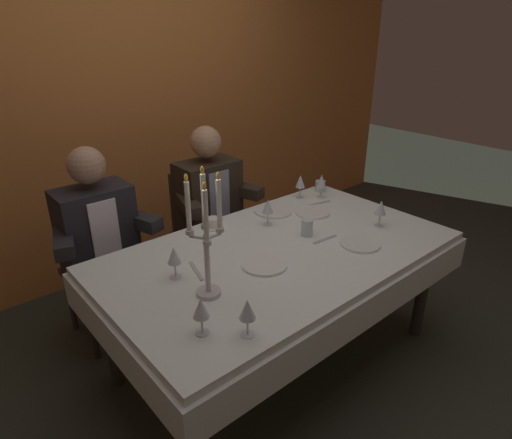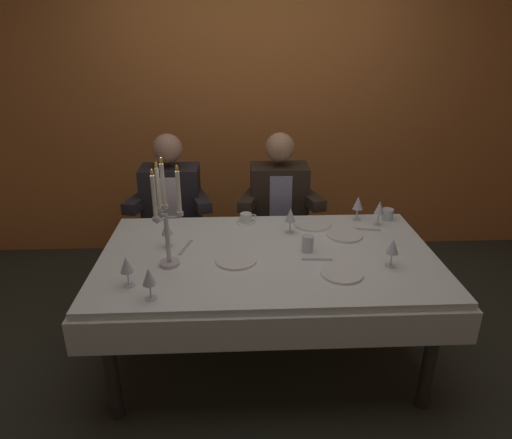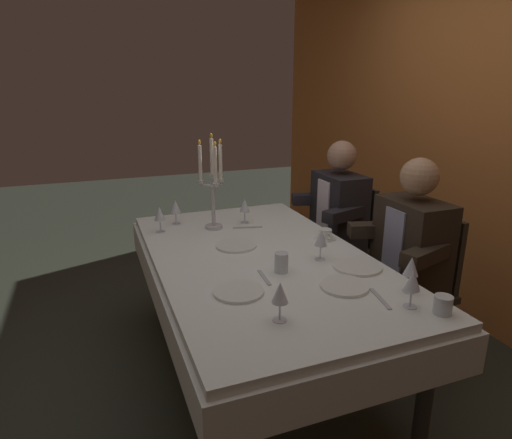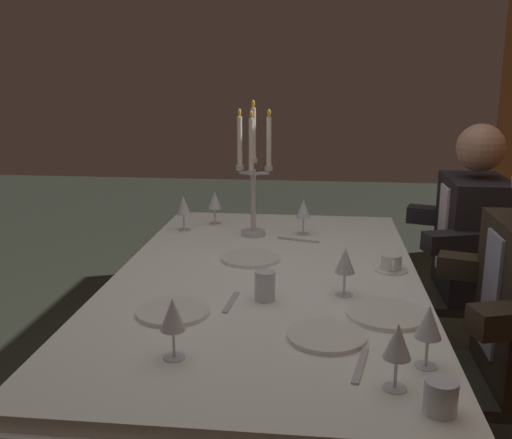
{
  "view_description": "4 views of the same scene",
  "coord_description": "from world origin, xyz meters",
  "px_view_note": "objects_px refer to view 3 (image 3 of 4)",
  "views": [
    {
      "loc": [
        -1.46,
        -1.5,
        1.86
      ],
      "look_at": [
        -0.14,
        0.04,
        0.94
      ],
      "focal_mm": 30.67,
      "sensor_mm": 36.0,
      "label": 1
    },
    {
      "loc": [
        -0.17,
        -2.29,
        1.93
      ],
      "look_at": [
        -0.07,
        0.02,
        0.95
      ],
      "focal_mm": 31.78,
      "sensor_mm": 36.0,
      "label": 2
    },
    {
      "loc": [
        2.03,
        -0.8,
        1.62
      ],
      "look_at": [
        -0.06,
        -0.01,
        0.93
      ],
      "focal_mm": 30.74,
      "sensor_mm": 36.0,
      "label": 3
    },
    {
      "loc": [
        2.01,
        0.18,
        1.46
      ],
      "look_at": [
        -0.09,
        -0.05,
        0.93
      ],
      "focal_mm": 41.38,
      "sensor_mm": 36.0,
      "label": 4
    }
  ],
  "objects_px": {
    "candelabra": "(213,187)",
    "wine_glass_0": "(160,214)",
    "seated_diner_0": "(339,209)",
    "dinner_plate_2": "(344,286)",
    "water_tumbler_0": "(443,305)",
    "coffee_cup_0": "(325,235)",
    "wine_glass_1": "(411,268)",
    "wine_glass_2": "(321,239)",
    "wine_glass_4": "(280,294)",
    "wine_glass_5": "(245,206)",
    "dinner_plate_0": "(357,266)",
    "dining_table": "(261,276)",
    "dinner_plate_3": "(236,245)",
    "wine_glass_6": "(175,207)",
    "wine_glass_3": "(413,282)",
    "dinner_plate_1": "(238,291)",
    "water_tumbler_1": "(281,262)",
    "seated_diner_1": "(413,245)"
  },
  "relations": [
    {
      "from": "dinner_plate_3",
      "to": "water_tumbler_1",
      "type": "height_order",
      "value": "water_tumbler_1"
    },
    {
      "from": "candelabra",
      "to": "water_tumbler_1",
      "type": "xyz_separation_m",
      "value": [
        0.77,
        0.13,
        -0.22
      ]
    },
    {
      "from": "dining_table",
      "to": "coffee_cup_0",
      "type": "distance_m",
      "value": 0.49
    },
    {
      "from": "wine_glass_6",
      "to": "wine_glass_2",
      "type": "bearing_deg",
      "value": 33.92
    },
    {
      "from": "wine_glass_0",
      "to": "seated_diner_0",
      "type": "height_order",
      "value": "seated_diner_0"
    },
    {
      "from": "wine_glass_2",
      "to": "wine_glass_5",
      "type": "height_order",
      "value": "same"
    },
    {
      "from": "coffee_cup_0",
      "to": "dinner_plate_0",
      "type": "bearing_deg",
      "value": -7.98
    },
    {
      "from": "dinner_plate_2",
      "to": "wine_glass_5",
      "type": "relative_size",
      "value": 1.35
    },
    {
      "from": "wine_glass_0",
      "to": "wine_glass_6",
      "type": "distance_m",
      "value": 0.18
    },
    {
      "from": "dinner_plate_3",
      "to": "seated_diner_0",
      "type": "distance_m",
      "value": 1.07
    },
    {
      "from": "wine_glass_5",
      "to": "seated_diner_0",
      "type": "bearing_deg",
      "value": 95.75
    },
    {
      "from": "wine_glass_1",
      "to": "wine_glass_4",
      "type": "bearing_deg",
      "value": -87.82
    },
    {
      "from": "wine_glass_0",
      "to": "wine_glass_2",
      "type": "relative_size",
      "value": 1.0
    },
    {
      "from": "dinner_plate_0",
      "to": "wine_glass_5",
      "type": "height_order",
      "value": "wine_glass_5"
    },
    {
      "from": "wine_glass_0",
      "to": "wine_glass_1",
      "type": "distance_m",
      "value": 1.51
    },
    {
      "from": "wine_glass_5",
      "to": "water_tumbler_0",
      "type": "xyz_separation_m",
      "value": [
        1.41,
        0.34,
        -0.08
      ]
    },
    {
      "from": "wine_glass_2",
      "to": "seated_diner_0",
      "type": "relative_size",
      "value": 0.13
    },
    {
      "from": "dinner_plate_0",
      "to": "seated_diner_0",
      "type": "height_order",
      "value": "seated_diner_0"
    },
    {
      "from": "wine_glass_3",
      "to": "wine_glass_4",
      "type": "distance_m",
      "value": 0.56
    },
    {
      "from": "dining_table",
      "to": "wine_glass_5",
      "type": "height_order",
      "value": "wine_glass_5"
    },
    {
      "from": "wine_glass_4",
      "to": "wine_glass_0",
      "type": "bearing_deg",
      "value": -168.13
    },
    {
      "from": "wine_glass_4",
      "to": "candelabra",
      "type": "bearing_deg",
      "value": 176.68
    },
    {
      "from": "candelabra",
      "to": "water_tumbler_0",
      "type": "bearing_deg",
      "value": 22.3
    },
    {
      "from": "candelabra",
      "to": "wine_glass_6",
      "type": "xyz_separation_m",
      "value": [
        -0.17,
        -0.21,
        -0.16
      ]
    },
    {
      "from": "wine_glass_4",
      "to": "wine_glass_5",
      "type": "distance_m",
      "value": 1.26
    },
    {
      "from": "wine_glass_5",
      "to": "coffee_cup_0",
      "type": "height_order",
      "value": "wine_glass_5"
    },
    {
      "from": "seated_diner_1",
      "to": "coffee_cup_0",
      "type": "bearing_deg",
      "value": -120.8
    },
    {
      "from": "wine_glass_0",
      "to": "coffee_cup_0",
      "type": "distance_m",
      "value": 1.02
    },
    {
      "from": "candelabra",
      "to": "seated_diner_0",
      "type": "height_order",
      "value": "candelabra"
    },
    {
      "from": "candelabra",
      "to": "seated_diner_0",
      "type": "xyz_separation_m",
      "value": [
        -0.11,
        0.99,
        -0.27
      ]
    },
    {
      "from": "wine_glass_1",
      "to": "water_tumbler_1",
      "type": "distance_m",
      "value": 0.6
    },
    {
      "from": "water_tumbler_0",
      "to": "dinner_plate_0",
      "type": "bearing_deg",
      "value": -173.34
    },
    {
      "from": "wine_glass_3",
      "to": "wine_glass_5",
      "type": "bearing_deg",
      "value": -169.02
    },
    {
      "from": "wine_glass_1",
      "to": "seated_diner_0",
      "type": "xyz_separation_m",
      "value": [
        -1.28,
        0.42,
        -0.12
      ]
    },
    {
      "from": "dining_table",
      "to": "wine_glass_0",
      "type": "relative_size",
      "value": 11.83
    },
    {
      "from": "candelabra",
      "to": "wine_glass_3",
      "type": "distance_m",
      "value": 1.38
    },
    {
      "from": "dinner_plate_2",
      "to": "seated_diner_1",
      "type": "height_order",
      "value": "seated_diner_1"
    },
    {
      "from": "wine_glass_3",
      "to": "seated_diner_0",
      "type": "height_order",
      "value": "seated_diner_0"
    },
    {
      "from": "dining_table",
      "to": "dinner_plate_2",
      "type": "xyz_separation_m",
      "value": [
        0.49,
        0.22,
        0.13
      ]
    },
    {
      "from": "dinner_plate_2",
      "to": "wine_glass_2",
      "type": "bearing_deg",
      "value": 169.96
    },
    {
      "from": "wine_glass_2",
      "to": "coffee_cup_0",
      "type": "height_order",
      "value": "wine_glass_2"
    },
    {
      "from": "candelabra",
      "to": "wine_glass_0",
      "type": "height_order",
      "value": "candelabra"
    },
    {
      "from": "dinner_plate_0",
      "to": "wine_glass_0",
      "type": "relative_size",
      "value": 1.5
    },
    {
      "from": "dining_table",
      "to": "wine_glass_1",
      "type": "relative_size",
      "value": 11.83
    },
    {
      "from": "dining_table",
      "to": "water_tumbler_1",
      "type": "bearing_deg",
      "value": 4.58
    },
    {
      "from": "dinner_plate_3",
      "to": "wine_glass_2",
      "type": "xyz_separation_m",
      "value": [
        0.34,
        0.35,
        0.11
      ]
    },
    {
      "from": "dinner_plate_1",
      "to": "wine_glass_3",
      "type": "height_order",
      "value": "wine_glass_3"
    },
    {
      "from": "dinner_plate_2",
      "to": "wine_glass_1",
      "type": "height_order",
      "value": "wine_glass_1"
    },
    {
      "from": "dinner_plate_2",
      "to": "water_tumbler_0",
      "type": "xyz_separation_m",
      "value": [
        0.34,
        0.24,
        0.03
      ]
    },
    {
      "from": "dinner_plate_3",
      "to": "wine_glass_6",
      "type": "height_order",
      "value": "wine_glass_6"
    }
  ]
}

